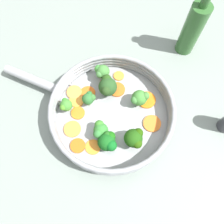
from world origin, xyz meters
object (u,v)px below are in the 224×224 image
Objects in this scene: carrot_slice_9 at (117,89)px; broccoli_floret_2 at (89,98)px; carrot_slice_10 at (76,101)px; oil_bottle at (192,29)px; broccoli_floret_0 at (108,141)px; carrot_slice_4 at (146,100)px; carrot_slice_2 at (152,123)px; carrot_slice_0 at (78,113)px; carrot_slice_8 at (88,93)px; broccoli_floret_7 at (66,105)px; carrot_slice_11 at (105,84)px; broccoli_floret_3 at (108,86)px; broccoli_floret_1 at (102,72)px; carrot_slice_3 at (93,147)px; broccoli_floret_4 at (100,130)px; carrot_slice_7 at (74,92)px; carrot_slice_5 at (72,129)px; carrot_slice_1 at (119,76)px; broccoli_floret_5 at (140,98)px; carrot_slice_6 at (78,146)px; broccoli_floret_6 at (134,138)px; skillet at (112,115)px.

broccoli_floret_2 is at bearing -162.20° from carrot_slice_9.
oil_bottle reaches higher than carrot_slice_10.
carrot_slice_9 is at bearing 7.15° from carrot_slice_10.
broccoli_floret_2 is at bearing 103.75° from broccoli_floret_0.
carrot_slice_4 is 0.18m from carrot_slice_10.
carrot_slice_2 is at bearing -57.71° from carrot_slice_9.
carrot_slice_2 is at bearing -124.79° from oil_bottle.
carrot_slice_0 and carrot_slice_10 have the same top height.
broccoli_floret_7 is at bearing -148.11° from carrot_slice_8.
broccoli_floret_3 reaches higher than carrot_slice_11.
broccoli_floret_1 is (-0.00, 0.02, 0.03)m from carrot_slice_11.
carrot_slice_3 is 0.13m from carrot_slice_10.
oil_bottle reaches higher than carrot_slice_3.
carrot_slice_7 is at bearing 112.77° from broccoli_floret_4.
broccoli_floret_0 is 0.14m from broccoli_floret_7.
carrot_slice_5 is 0.10m from carrot_slice_7.
carrot_slice_3 is 0.98× the size of carrot_slice_11.
carrot_slice_10 is (0.02, 0.07, 0.00)m from carrot_slice_5.
carrot_slice_9 is at bearing -106.74° from carrot_slice_1.
broccoli_floret_7 is at bearing 145.75° from carrot_slice_0.
broccoli_floret_4 reaches higher than carrot_slice_5.
carrot_slice_5 and carrot_slice_9 have the same top height.
carrot_slice_7 is 0.17m from broccoli_floret_5.
broccoli_floret_7 is at bearing 159.38° from carrot_slice_2.
carrot_slice_1 is 0.17m from broccoli_floret_7.
carrot_slice_0 and carrot_slice_5 have the same top height.
carrot_slice_8 is at bearing 177.61° from carrot_slice_9.
carrot_slice_8 is at bearing 87.38° from carrot_slice_3.
carrot_slice_3 is 1.02× the size of carrot_slice_6.
broccoli_floret_1 is at bearing -165.30° from oil_bottle.
carrot_slice_7 and carrot_slice_10 have the same top height.
carrot_slice_2 and carrot_slice_9 have the same top height.
carrot_slice_3 is at bearing 177.93° from broccoli_floret_6.
skillet is 7.78× the size of carrot_slice_10.
broccoli_floret_3 is at bearing 157.04° from carrot_slice_4.
skillet is 6.16× the size of broccoli_floret_5.
broccoli_floret_2 is (-0.05, -0.05, 0.02)m from carrot_slice_11.
oil_bottle is (0.33, 0.13, 0.06)m from carrot_slice_10.
broccoli_floret_5 is at bearing 15.21° from skillet.
broccoli_floret_2 reaches higher than carrot_slice_11.
carrot_slice_7 is at bearing 63.18° from broccoli_floret_7.
broccoli_floret_0 is 0.14m from broccoli_floret_3.
carrot_slice_5 is at bearing -137.39° from carrot_slice_1.
oil_bottle is (0.27, 0.25, 0.04)m from broccoli_floret_0.
carrot_slice_2 is (0.09, -0.04, 0.01)m from skillet.
broccoli_floret_4 is 0.23× the size of oil_bottle.
broccoli_floret_2 reaches higher than carrot_slice_2.
carrot_slice_9 is (0.11, 0.05, 0.00)m from carrot_slice_0.
broccoli_floret_3 reaches higher than carrot_slice_1.
broccoli_floret_1 is (0.10, 0.13, 0.03)m from carrot_slice_5.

